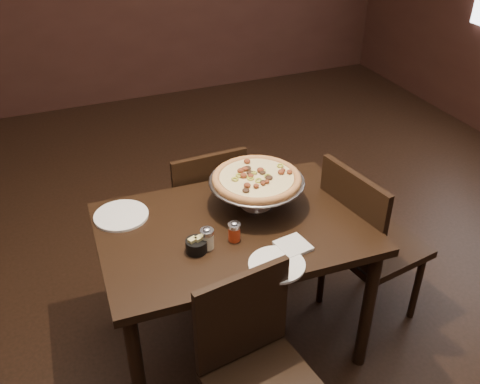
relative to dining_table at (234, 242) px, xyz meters
name	(u,v)px	position (x,y,z in m)	size (l,w,h in m)	color
room	(252,95)	(0.04, -0.09, 0.75)	(6.04, 7.04, 2.84)	black
dining_table	(234,242)	(0.00, 0.00, 0.00)	(1.24, 0.85, 0.75)	black
pizza_stand	(257,179)	(0.15, 0.10, 0.25)	(0.44, 0.44, 0.18)	silver
parmesan_shaker	(207,238)	(-0.16, -0.11, 0.15)	(0.06, 0.06, 0.10)	#F4E7BE
pepper_flake_shaker	(234,232)	(-0.04, -0.10, 0.14)	(0.05, 0.05, 0.10)	maroon
packet_caddy	(196,245)	(-0.21, -0.11, 0.13)	(0.09, 0.09, 0.07)	black
napkin_stack	(293,246)	(0.17, -0.24, 0.11)	(0.13, 0.13, 0.01)	white
plate_left	(121,216)	(-0.46, 0.26, 0.11)	(0.25, 0.25, 0.01)	white
plate_near	(277,264)	(0.06, -0.32, 0.10)	(0.23, 0.23, 0.01)	white
serving_spatula	(287,192)	(0.24, -0.04, 0.24)	(0.15, 0.15, 0.02)	silver
chair_far	(204,208)	(0.04, 0.56, -0.18)	(0.42, 0.42, 0.87)	black
chair_near	(257,368)	(-0.13, -0.55, -0.18)	(0.46, 0.46, 0.87)	black
chair_side	(365,240)	(0.68, -0.07, -0.14)	(0.50, 0.50, 0.94)	black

